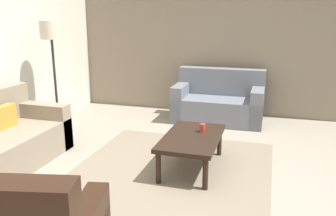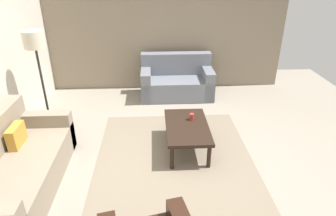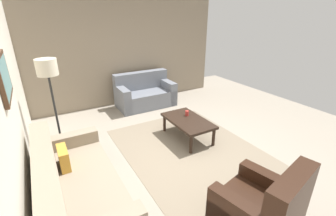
{
  "view_description": "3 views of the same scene",
  "coord_description": "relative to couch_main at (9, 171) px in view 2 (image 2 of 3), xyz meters",
  "views": [
    {
      "loc": [
        -3.43,
        -1.05,
        1.8
      ],
      "look_at": [
        0.35,
        0.08,
        0.74
      ],
      "focal_mm": 37.36,
      "sensor_mm": 36.0,
      "label": 1
    },
    {
      "loc": [
        -3.43,
        0.28,
        2.6
      ],
      "look_at": [
        0.31,
        0.09,
        0.75
      ],
      "focal_mm": 31.37,
      "sensor_mm": 36.0,
      "label": 2
    },
    {
      "loc": [
        -3.02,
        2.2,
        2.39
      ],
      "look_at": [
        0.09,
        0.42,
        0.89
      ],
      "focal_mm": 24.94,
      "sensor_mm": 36.0,
      "label": 3
    }
  ],
  "objects": [
    {
      "name": "couch_main",
      "position": [
        0.0,
        0.0,
        0.0
      ],
      "size": [
        2.08,
        0.91,
        0.88
      ],
      "color": "gray",
      "rests_on": "ground_plane"
    },
    {
      "name": "area_rug",
      "position": [
        0.44,
        -2.09,
        -0.29
      ],
      "size": [
        2.94,
        2.29,
        0.01
      ],
      "primitive_type": "cube",
      "color": "#7E705D",
      "rests_on": "ground_plane"
    },
    {
      "name": "coffee_table",
      "position": [
        0.83,
        -2.3,
        0.06
      ],
      "size": [
        1.1,
        0.64,
        0.41
      ],
      "color": "black",
      "rests_on": "ground_plane"
    },
    {
      "name": "lamp_standing",
      "position": [
        1.48,
        -0.04,
        1.11
      ],
      "size": [
        0.32,
        0.32,
        1.71
      ],
      "color": "black",
      "rests_on": "ground_plane"
    },
    {
      "name": "couch_loveseat",
      "position": [
        2.92,
        -2.31,
        0.0
      ],
      "size": [
        0.82,
        1.5,
        0.88
      ],
      "color": "slate",
      "rests_on": "ground_plane"
    },
    {
      "name": "ground_plane",
      "position": [
        0.44,
        -2.09,
        -0.3
      ],
      "size": [
        8.0,
        8.0,
        0.0
      ],
      "primitive_type": "plane",
      "color": "gray"
    },
    {
      "name": "cup",
      "position": [
        1.0,
        -2.39,
        0.16
      ],
      "size": [
        0.07,
        0.07,
        0.1
      ],
      "primitive_type": "cylinder",
      "color": "#B2332D",
      "rests_on": "coffee_table"
    },
    {
      "name": "stone_feature_panel",
      "position": [
        3.44,
        -2.09,
        1.1
      ],
      "size": [
        0.12,
        5.2,
        2.8
      ],
      "primitive_type": "cube",
      "color": "gray",
      "rests_on": "ground_plane"
    }
  ]
}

